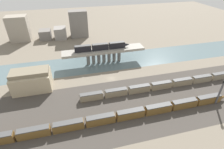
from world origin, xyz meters
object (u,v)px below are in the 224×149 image
train_yard_near (119,116)px  warehouse_building (32,80)px  train_on_bridge (102,47)px  signal_tower (220,93)px  train_yard_mid (163,85)px

train_yard_near → warehouse_building: bearing=139.5°
train_on_bridge → train_yard_near: 53.62m
train_on_bridge → signal_tower: train_on_bridge is taller
train_on_bridge → warehouse_building: 46.87m
train_yard_near → train_yard_mid: bearing=28.5°
train_on_bridge → train_yard_near: size_ratio=0.33×
train_yard_mid → signal_tower: (18.67, -17.84, 4.79)m
train_yard_near → signal_tower: signal_tower is taller
signal_tower → train_yard_near: bearing=178.1°
warehouse_building → signal_tower: signal_tower is taller
train_on_bridge → train_yard_near: bearing=-93.8°
train_yard_near → signal_tower: bearing=-1.9°
train_yard_mid → warehouse_building: warehouse_building is taller
warehouse_building → train_yard_mid: bearing=-13.7°
train_yard_mid → warehouse_building: size_ratio=4.72×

